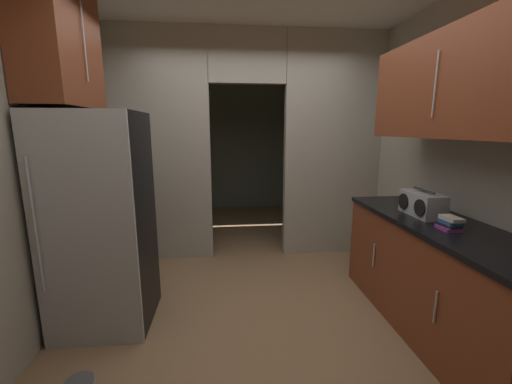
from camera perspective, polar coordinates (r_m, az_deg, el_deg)
ground at (r=2.93m, az=1.02°, el=-22.01°), size 20.00×20.00×0.00m
kitchen_partition at (r=3.92m, az=-1.56°, el=9.14°), size 3.36×0.12×2.75m
adjoining_room_shell at (r=5.71m, az=-2.93°, el=8.98°), size 3.36×2.62×2.75m
refrigerator at (r=2.85m, az=-26.04°, el=-4.93°), size 0.71×0.71×1.74m
lower_cabinet_run at (r=2.97m, az=29.67°, el=-13.22°), size 0.64×1.95×0.90m
upper_cabinet_counterside at (r=2.75m, az=32.75°, el=15.92°), size 0.36×1.76×0.74m
upper_cabinet_fridgeside at (r=2.99m, az=-31.98°, el=22.11°), size 0.36×0.78×0.96m
boombox at (r=2.95m, az=27.73°, el=-1.93°), size 0.20×0.38×0.22m
book_stack at (r=2.65m, az=31.52°, el=-4.84°), size 0.14×0.17×0.09m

